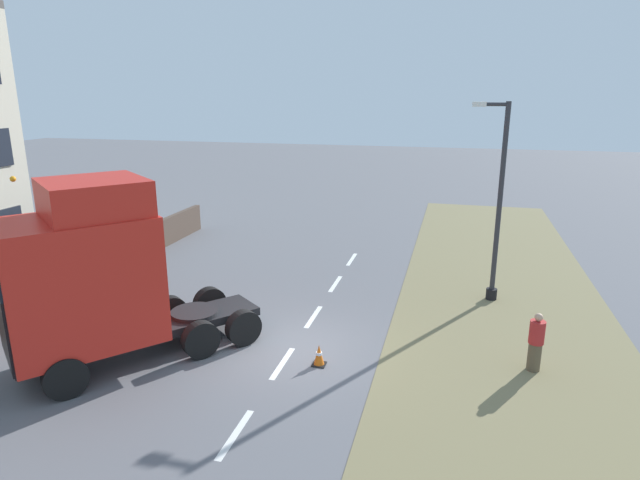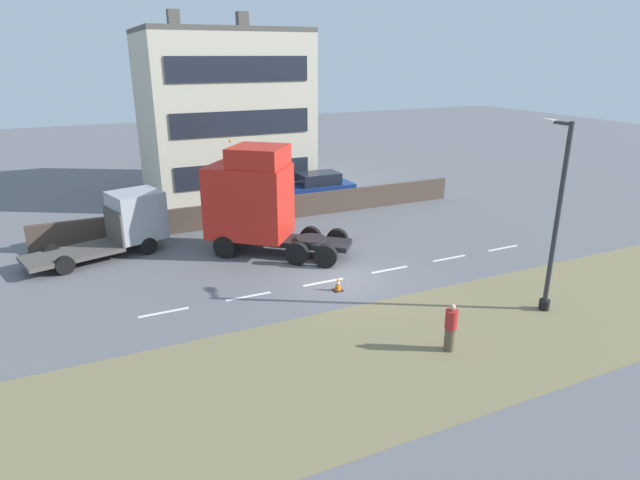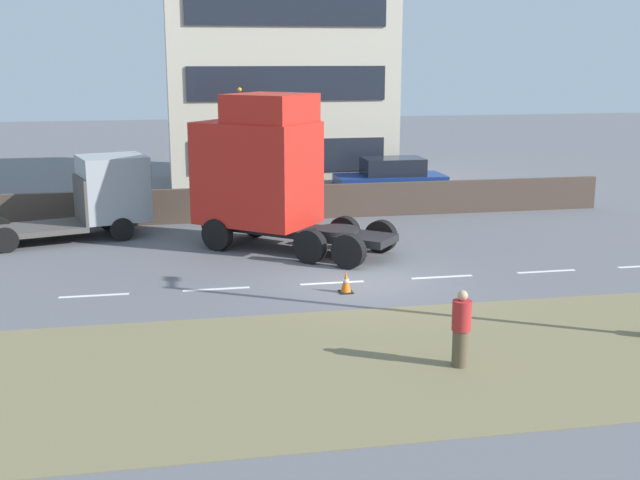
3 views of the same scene
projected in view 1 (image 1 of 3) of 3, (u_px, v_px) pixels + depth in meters
The scene contains 9 objects.
ground_plane at pixel (292, 348), 15.24m from camera, with size 120.00×120.00×0.00m, color slate.
grass_verge at pixel (514, 375), 13.79m from camera, with size 7.00×44.00×0.01m.
lane_markings at pixel (299, 338), 15.89m from camera, with size 0.16×17.80×0.00m.
boundary_wall at pixel (26, 298), 17.23m from camera, with size 0.25×24.00×1.30m.
lorry_cab at pixel (91, 277), 13.63m from camera, with size 5.95×6.44×5.13m.
parked_car at pixel (60, 251), 21.14m from camera, with size 2.03×4.51×2.04m.
lamp_post at pixel (497, 215), 18.04m from camera, with size 1.31×0.38×6.78m.
pedestrian at pixel (536, 343), 13.83m from camera, with size 0.39×0.39×1.61m.
traffic_cone_lead at pixel (319, 355), 14.24m from camera, with size 0.36×0.36×0.58m.
Camera 1 is at (-4.23, 13.22, 7.05)m, focal length 30.00 mm.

